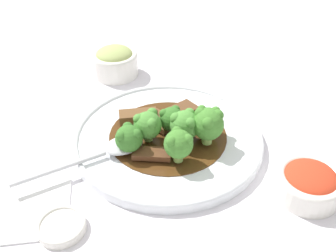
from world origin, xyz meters
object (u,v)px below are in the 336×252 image
Objects in this scene: beef_strip_0 at (191,122)px; broccoli_floret_6 at (148,125)px; broccoli_floret_2 at (208,124)px; sauce_dish at (61,226)px; beef_strip_2 at (152,154)px; broccoli_floret_3 at (185,124)px; broccoli_floret_1 at (179,144)px; beef_strip_3 at (181,111)px; beef_strip_1 at (159,121)px; serving_spoon at (115,148)px; broccoli_floret_4 at (129,138)px; beef_strip_4 at (138,116)px; side_bowl_appetizer at (115,61)px; broccoli_floret_0 at (172,119)px; side_bowl_kimchi at (309,182)px; broccoli_floret_5 at (208,118)px; main_plate at (168,137)px.

broccoli_floret_6 reaches higher than beef_strip_0.
sauce_dish is (0.20, 0.16, -0.05)m from broccoli_floret_2.
broccoli_floret_2 is at bearing -159.12° from beef_strip_2.
beef_strip_0 is 0.05m from broccoli_floret_3.
sauce_dish is (0.16, 0.11, -0.05)m from broccoli_floret_1.
beef_strip_2 is 0.12m from beef_strip_3.
beef_strip_1 is at bearing -72.05° from broccoli_floret_1.
broccoli_floret_3 is at bearing -165.79° from serving_spoon.
beef_strip_1 is 1.15× the size of beef_strip_2.
beef_strip_0 is 1.29× the size of broccoli_floret_4.
beef_strip_1 is 1.09× the size of sauce_dish.
beef_strip_4 is 0.20m from side_bowl_appetizer.
broccoli_floret_1 is at bearing 113.22° from side_bowl_appetizer.
broccoli_floret_0 is (-0.06, 0.03, 0.02)m from beef_strip_4.
beef_strip_4 is at bearing -74.23° from beef_strip_2.
beef_strip_3 is 1.02× the size of sauce_dish.
broccoli_floret_2 is 0.15m from serving_spoon.
sauce_dish is at bearing 44.35° from broccoli_floret_3.
beef_strip_4 is at bearing 107.34° from side_bowl_appetizer.
broccoli_floret_4 is (0.01, 0.08, 0.02)m from beef_strip_4.
side_bowl_kimchi reaches higher than beef_strip_4.
sauce_dish is (0.34, 0.06, -0.02)m from side_bowl_kimchi.
broccoli_floret_2 is at bearing -170.33° from broccoli_floret_4.
broccoli_floret_5 reaches higher than broccoli_floret_0.
broccoli_floret_3 reaches higher than side_bowl_kimchi.
side_bowl_kimchi reaches higher than main_plate.
broccoli_floret_2 is at bearing 150.95° from broccoli_floret_0.
broccoli_floret_4 is 0.48× the size of side_bowl_appetizer.
broccoli_floret_1 reaches higher than beef_strip_2.
broccoli_floret_1 is (-0.03, 0.10, 0.03)m from beef_strip_1.
side_bowl_appetizer is at bearing -48.13° from side_bowl_kimchi.
broccoli_floret_3 is 0.09m from broccoli_floret_4.
broccoli_floret_5 is (-0.08, 0.02, 0.02)m from beef_strip_1.
beef_strip_1 is 0.73× the size of side_bowl_appetizer.
beef_strip_4 reaches higher than beef_strip_0.
broccoli_floret_3 is at bearing -29.82° from side_bowl_kimchi.
broccoli_floret_1 is at bearing 77.09° from broccoli_floret_3.
broccoli_floret_3 reaches higher than beef_strip_0.
beef_strip_2 is at bearing 20.88° from broccoli_floret_2.
beef_strip_0 is 0.04m from broccoli_floret_5.
broccoli_floret_3 is (-0.08, 0.06, 0.02)m from beef_strip_4.
serving_spoon reaches higher than beef_strip_0.
broccoli_floret_3 is 0.84× the size of sauce_dish.
beef_strip_0 is 0.62× the size of side_bowl_appetizer.
broccoli_floret_5 reaches higher than sauce_dish.
beef_strip_2 is 0.07m from broccoli_floret_3.
side_bowl_appetizer is at bearing -72.66° from beef_strip_4.
serving_spoon is (0.06, -0.01, 0.00)m from beef_strip_2.
broccoli_floret_1 is 0.07m from broccoli_floret_6.
beef_strip_2 is at bearing 105.77° from beef_strip_4.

